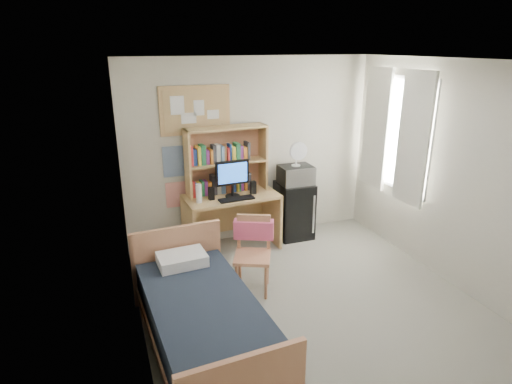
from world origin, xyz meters
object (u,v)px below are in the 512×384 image
object	(u,v)px
speaker_right	(253,188)
microwave	(296,175)
desk_chair	(252,256)
mini_fridge	(294,210)
bed	(204,325)
desk_fan	(296,155)
desk	(232,222)
speaker_left	(211,194)
bulletin_board	(195,110)
monitor	(232,179)

from	to	relation	value
speaker_right	microwave	bearing A→B (deg)	4.43
desk_chair	mini_fridge	distance (m)	1.63
desk_chair	bed	world-z (taller)	desk_chair
desk_fan	desk_chair	bearing A→B (deg)	-131.91
desk	microwave	size ratio (longest dim) A/B	2.76
speaker_left	desk_chair	bearing A→B (deg)	-83.29
desk_chair	desk_fan	world-z (taller)	desk_fan
speaker_left	bulletin_board	bearing A→B (deg)	97.50
mini_fridge	monitor	distance (m)	1.17
desk	speaker_left	xyz separation A→B (m)	(-0.30, -0.08, 0.48)
desk	mini_fridge	size ratio (longest dim) A/B	1.53
bulletin_board	speaker_left	distance (m)	1.12
monitor	desk_fan	world-z (taller)	desk_fan
microwave	speaker_left	bearing A→B (deg)	-173.69
bed	desk_fan	size ratio (longest dim) A/B	6.04
mini_fridge	monitor	size ratio (longest dim) A/B	1.68
mini_fridge	speaker_left	bearing A→B (deg)	-172.81
desk_chair	speaker_left	distance (m)	1.17
bulletin_board	bed	size ratio (longest dim) A/B	0.49
speaker_right	microwave	distance (m)	0.70
mini_fridge	microwave	bearing A→B (deg)	-90.00
bulletin_board	desk_fan	bearing A→B (deg)	-11.17
desk_chair	monitor	bearing A→B (deg)	108.76
bulletin_board	desk_chair	size ratio (longest dim) A/B	1.05
desk_chair	mini_fridge	world-z (taller)	desk_chair
speaker_right	desk_fan	xyz separation A→B (m)	(0.68, 0.09, 0.38)
desk	desk_chair	xyz separation A→B (m)	(-0.10, -1.14, 0.05)
desk_chair	microwave	size ratio (longest dim) A/B	1.94
bulletin_board	monitor	world-z (taller)	bulletin_board
mini_fridge	desk_chair	bearing A→B (deg)	-131.44
desk_chair	microwave	world-z (taller)	microwave
mini_fridge	bed	distance (m)	2.75
bulletin_board	desk_chair	distance (m)	2.09
speaker_right	desk_fan	bearing A→B (deg)	4.43
mini_fridge	speaker_left	size ratio (longest dim) A/B	4.89
desk_chair	speaker_left	size ratio (longest dim) A/B	5.26
desk	speaker_left	world-z (taller)	speaker_left
monitor	speaker_right	distance (m)	0.34
desk_fan	monitor	bearing A→B (deg)	-172.97
speaker_left	bed	bearing A→B (deg)	-110.62
speaker_left	microwave	xyz separation A→B (m)	(1.28, 0.13, 0.09)
bed	speaker_right	distance (m)	2.33
mini_fridge	microwave	xyz separation A→B (m)	(-0.00, -0.02, 0.55)
speaker_right	microwave	world-z (taller)	microwave
speaker_right	bulletin_board	bearing A→B (deg)	148.26
monitor	speaker_right	xyz separation A→B (m)	(0.30, 0.02, -0.16)
desk_chair	desk_fan	xyz separation A→B (m)	(1.09, 1.20, 0.81)
desk	monitor	distance (m)	0.65
desk_chair	speaker_left	bearing A→B (deg)	124.64
bulletin_board	bed	bearing A→B (deg)	-102.41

